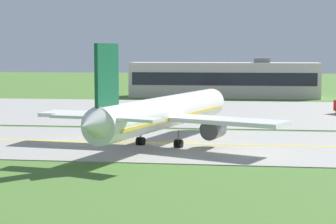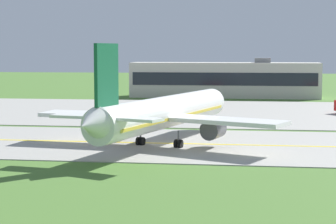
{
  "view_description": "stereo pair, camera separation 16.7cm",
  "coord_description": "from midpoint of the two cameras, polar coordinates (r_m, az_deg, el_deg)",
  "views": [
    {
      "loc": [
        11.79,
        -77.68,
        11.97
      ],
      "look_at": [
        0.85,
        1.39,
        4.0
      ],
      "focal_mm": 66.07,
      "sensor_mm": 36.0,
      "label": 1
    },
    {
      "loc": [
        11.95,
        -77.66,
        11.97
      ],
      "look_at": [
        0.85,
        1.39,
        4.0
      ],
      "focal_mm": 66.07,
      "sensor_mm": 36.0,
      "label": 2
    }
  ],
  "objects": [
    {
      "name": "service_truck_catering",
      "position": [
        110.7,
        -1.52,
        0.11
      ],
      "size": [
        3.71,
        6.71,
        2.59
      ],
      "color": "silver",
      "rests_on": "ground"
    },
    {
      "name": "airplane_lead",
      "position": [
        77.8,
        -0.41,
        -0.08
      ],
      "size": [
        31.93,
        38.96,
        12.7
      ],
      "color": "white",
      "rests_on": "ground"
    },
    {
      "name": "terminal_building",
      "position": [
        159.15,
        5.16,
        2.98
      ],
      "size": [
        47.9,
        10.12,
        10.08
      ],
      "color": "beige",
      "rests_on": "ground"
    },
    {
      "name": "taxiway_strip",
      "position": [
        79.47,
        -0.8,
        -2.93
      ],
      "size": [
        240.0,
        28.0,
        0.1
      ],
      "primitive_type": "cube",
      "color": "#9E9B93",
      "rests_on": "ground"
    },
    {
      "name": "service_truck_baggage",
      "position": [
        122.49,
        1.78,
        0.81
      ],
      "size": [
        6.14,
        5.0,
        2.6
      ],
      "color": "red",
      "rests_on": "ground"
    },
    {
      "name": "taxiway_centreline",
      "position": [
        79.46,
        -0.8,
        -2.89
      ],
      "size": [
        220.0,
        0.6,
        0.01
      ],
      "primitive_type": "cube",
      "color": "yellow",
      "rests_on": "taxiway_strip"
    },
    {
      "name": "apron_pad",
      "position": [
        120.28,
        6.95,
        -0.03
      ],
      "size": [
        140.0,
        52.0,
        0.1
      ],
      "primitive_type": "cube",
      "color": "#9E9B93",
      "rests_on": "ground"
    },
    {
      "name": "ground_plane",
      "position": [
        79.48,
        -0.8,
        -2.96
      ],
      "size": [
        500.0,
        500.0,
        0.0
      ],
      "primitive_type": "plane",
      "color": "#47702D"
    }
  ]
}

